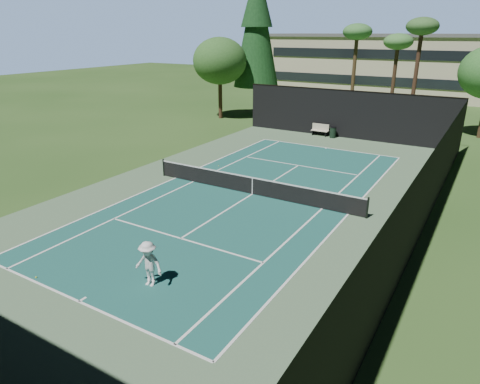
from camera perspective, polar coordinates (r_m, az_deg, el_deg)
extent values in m
plane|color=#2C4F1D|center=(23.95, 1.64, -0.32)|extent=(160.00, 160.00, 0.00)
cube|color=#527250|center=(23.94, 1.65, -0.30)|extent=(18.00, 32.00, 0.01)
cube|color=#1B574F|center=(23.94, 1.65, -0.29)|extent=(10.97, 23.77, 0.01)
cube|color=white|center=(15.82, -20.68, -13.51)|extent=(10.97, 0.10, 0.01)
cube|color=white|center=(34.33, 11.50, 5.80)|extent=(10.97, 0.10, 0.01)
cube|color=white|center=(19.08, -7.90, -6.14)|extent=(8.23, 0.10, 0.01)
cube|color=white|center=(29.39, 7.80, 3.54)|extent=(8.23, 0.10, 0.01)
cube|color=white|center=(26.89, -8.59, 1.87)|extent=(0.10, 23.77, 0.01)
cube|color=white|center=(21.98, 14.21, -2.88)|extent=(0.10, 23.77, 0.01)
cube|color=white|center=(26.08, -6.26, 1.39)|extent=(0.10, 23.77, 0.01)
cube|color=white|center=(22.36, 10.87, -2.20)|extent=(0.10, 23.77, 0.01)
cube|color=white|center=(23.94, 1.65, -0.27)|extent=(0.10, 12.80, 0.01)
cube|color=white|center=(15.89, -20.25, -13.28)|extent=(0.10, 0.30, 0.01)
cube|color=white|center=(34.19, 11.41, 5.75)|extent=(0.10, 0.30, 0.01)
cylinder|color=black|center=(27.30, -10.14, 3.24)|extent=(0.10, 0.10, 1.10)
cylinder|color=black|center=(21.57, 16.64, -2.06)|extent=(0.10, 0.10, 1.10)
cube|color=black|center=(23.77, 1.66, 0.81)|extent=(12.80, 0.02, 0.92)
cube|color=white|center=(23.61, 1.67, 1.92)|extent=(12.80, 0.04, 0.07)
cube|color=white|center=(23.77, 1.66, 0.81)|extent=(0.05, 0.03, 0.92)
cube|color=black|center=(37.74, 13.90, 10.02)|extent=(18.00, 0.04, 4.00)
cube|color=black|center=(20.68, 23.98, 0.31)|extent=(0.04, 32.00, 4.00)
cube|color=black|center=(28.65, -14.30, 6.75)|extent=(0.04, 32.00, 4.00)
cube|color=black|center=(37.44, 14.16, 13.02)|extent=(18.00, 0.06, 0.06)
imported|color=white|center=(15.62, -12.11, -9.36)|extent=(1.16, 0.72, 1.72)
sphere|color=#CFE233|center=(17.78, -25.54, -10.23)|extent=(0.07, 0.07, 0.07)
sphere|color=#B6D831|center=(26.64, -4.49, 1.90)|extent=(0.07, 0.07, 0.07)
sphere|color=#D9EB35|center=(24.67, 11.58, -0.01)|extent=(0.08, 0.08, 0.08)
sphere|color=gold|center=(28.99, -2.89, 3.49)|extent=(0.06, 0.06, 0.06)
cube|color=beige|center=(38.27, 10.57, 8.04)|extent=(1.50, 0.45, 0.05)
cube|color=beige|center=(38.40, 10.71, 8.53)|extent=(1.50, 0.06, 0.55)
cube|color=black|center=(38.53, 9.71, 7.81)|extent=(0.06, 0.40, 0.42)
cube|color=black|center=(38.13, 11.39, 7.56)|extent=(0.06, 0.40, 0.42)
cylinder|color=black|center=(37.75, 12.27, 7.74)|extent=(0.52, 0.52, 0.90)
cylinder|color=black|center=(37.66, 12.33, 8.44)|extent=(0.56, 0.56, 0.05)
cylinder|color=#3F2B1B|center=(47.91, 2.12, 12.48)|extent=(0.50, 0.50, 3.60)
cone|color=#163E1A|center=(47.43, 2.24, 21.13)|extent=(4.80, 4.80, 12.00)
cylinder|color=#4B3720|center=(45.60, 14.87, 14.56)|extent=(0.36, 0.36, 8.55)
ellipsoid|color=#356F32|center=(45.40, 15.39, 19.92)|extent=(2.80, 2.80, 1.54)
cylinder|color=#412B1C|center=(46.73, 19.77, 13.63)|extent=(0.36, 0.36, 7.65)
ellipsoid|color=#3A7133|center=(46.50, 20.36, 18.29)|extent=(2.80, 2.80, 1.54)
cylinder|color=#42291C|center=(43.27, 22.31, 13.75)|extent=(0.36, 0.36, 9.00)
ellipsoid|color=#325B29|center=(43.09, 23.16, 19.67)|extent=(2.80, 2.80, 1.54)
cylinder|color=#492F1F|center=(45.54, -2.63, 12.14)|extent=(0.40, 0.40, 3.74)
ellipsoid|color=#2D5C23|center=(45.13, -2.72, 17.06)|extent=(5.44, 5.44, 4.62)
cube|color=beige|center=(66.58, 22.29, 15.22)|extent=(40.00, 12.00, 8.00)
cube|color=#59595B|center=(66.43, 22.79, 18.72)|extent=(40.50, 12.50, 0.40)
cube|color=black|center=(60.78, 21.08, 13.47)|extent=(38.00, 0.15, 1.20)
cube|color=black|center=(60.53, 21.50, 16.64)|extent=(38.00, 0.15, 1.20)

